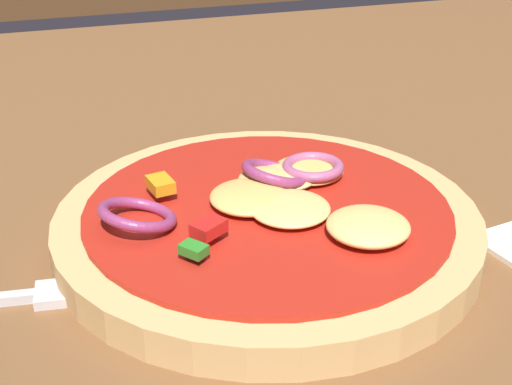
# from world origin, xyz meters

# --- Properties ---
(dining_table) EXTENTS (1.13, 0.98, 0.03)m
(dining_table) POSITION_xyz_m (0.00, 0.00, 0.02)
(dining_table) COLOR brown
(dining_table) RESTS_ON ground
(pizza) EXTENTS (0.23, 0.23, 0.04)m
(pizza) POSITION_xyz_m (-0.06, 0.00, 0.04)
(pizza) COLOR tan
(pizza) RESTS_ON dining_table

